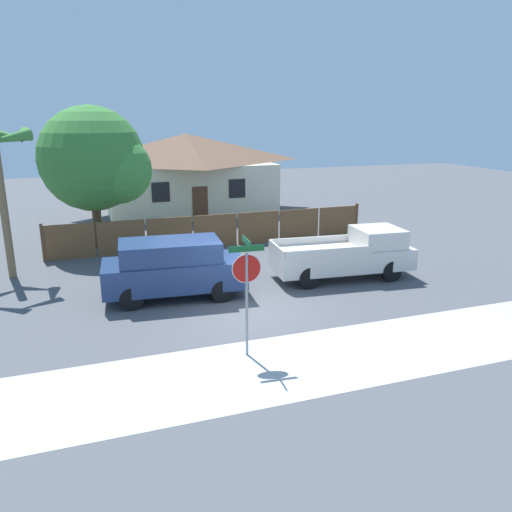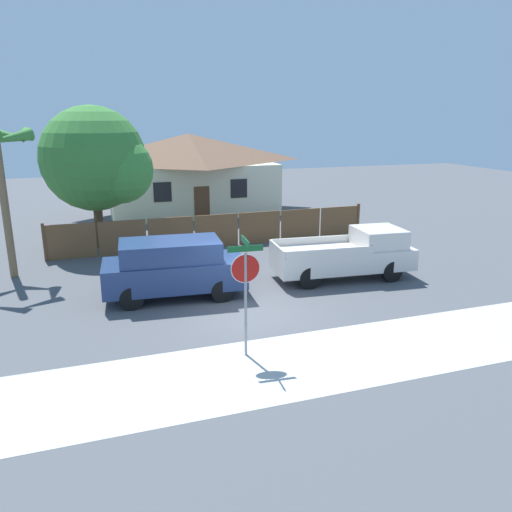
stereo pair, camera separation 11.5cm
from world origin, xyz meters
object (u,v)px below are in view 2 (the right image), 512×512
house (189,171)px  orange_pickup (349,255)px  red_suv (174,267)px  stop_sign (246,278)px  oak_tree (99,161)px

house → orange_pickup: size_ratio=2.01×
red_suv → stop_sign: bearing=-73.7°
oak_tree → stop_sign: size_ratio=2.08×
oak_tree → red_suv: oak_tree is taller
oak_tree → orange_pickup: size_ratio=1.20×
house → stop_sign: 20.64m
oak_tree → orange_pickup: oak_tree is taller
orange_pickup → stop_sign: bearing=-134.5°
house → orange_pickup: 15.98m
stop_sign → house: bearing=86.7°
oak_tree → red_suv: 8.35m
red_suv → oak_tree: bearing=108.8°
red_suv → orange_pickup: size_ratio=0.90×
stop_sign → orange_pickup: bearing=45.1°
house → orange_pickup: (2.85, -15.64, -1.61)m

